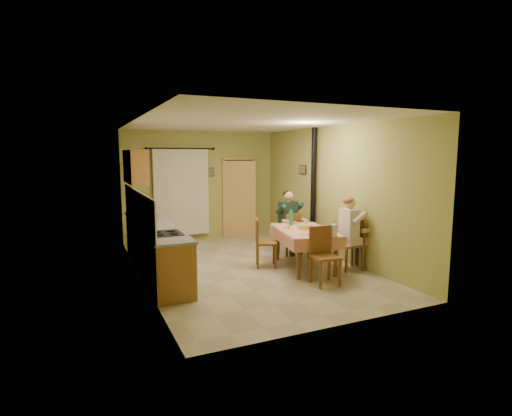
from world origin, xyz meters
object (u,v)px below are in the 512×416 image
man_right (350,224)px  chair_right (350,254)px  dining_table (305,249)px  chair_near (325,268)px  chair_left (265,252)px  man_far (289,215)px  chair_far (289,242)px  stove_flue (313,207)px

man_right → chair_right: bearing=-90.0°
dining_table → chair_near: (-0.22, -1.01, -0.09)m
chair_left → man_far: size_ratio=0.69×
chair_far → dining_table: bearing=-108.2°
chair_far → man_far: bearing=90.0°
chair_right → man_right: bearing=90.0°
stove_flue → chair_right: bearing=-94.9°
chair_left → man_right: 1.73m
dining_table → chair_left: 0.77m
chair_right → man_far: size_ratio=0.71×
dining_table → chair_near: 1.04m
chair_far → chair_left: 1.12m
chair_far → man_right: man_right is taller
stove_flue → chair_left: bearing=-154.9°
chair_near → dining_table: bearing=-96.4°
chair_near → chair_left: 1.46m
man_far → chair_near: bearing=-107.8°
dining_table → chair_left: chair_left is taller
chair_near → chair_right: size_ratio=1.00×
dining_table → man_far: (0.23, 1.05, 0.50)m
dining_table → chair_near: bearing=-90.6°
chair_right → chair_left: (-1.42, 0.83, -0.00)m
man_far → chair_right: bearing=-76.6°
man_far → stove_flue: size_ratio=0.50×
chair_left → chair_far: bearing=147.6°
chair_near → man_right: bearing=-143.8°
chair_far → chair_left: size_ratio=0.98×
chair_near → man_far: man_far is taller
chair_near → chair_left: (-0.45, 1.39, -0.00)m
chair_far → man_right: bearing=-77.0°
chair_right → chair_left: 1.64m
man_far → man_right: bearing=-77.1°
dining_table → man_right: 1.00m
man_right → stove_flue: bearing=-0.6°
chair_far → chair_right: (0.52, -1.50, 0.00)m
dining_table → stove_flue: size_ratio=0.64×
dining_table → stove_flue: bearing=62.8°
chair_near → stove_flue: stove_flue is taller
chair_right → man_right: man_right is taller
chair_far → chair_near: chair_near is taller
chair_near → chair_right: 1.12m
chair_near → chair_left: size_ratio=1.03×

